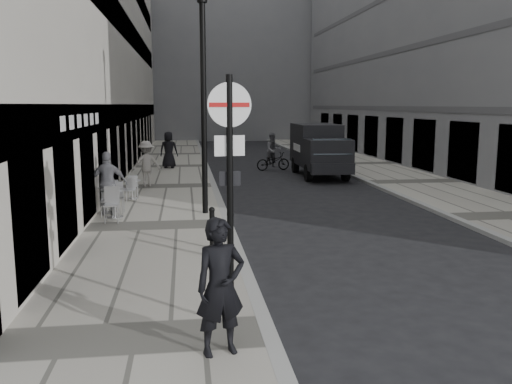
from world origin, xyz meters
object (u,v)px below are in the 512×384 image
lamppost (203,92)px  walking_man (220,287)px  sign_post (230,169)px  panel_van (319,147)px  cyclist (273,156)px

lamppost → walking_man: bearing=-91.0°
sign_post → panel_van: size_ratio=0.70×
sign_post → cyclist: sign_post is taller
lamppost → panel_van: (5.99, 9.21, -2.47)m
sign_post → cyclist: 21.27m
cyclist → walking_man: bearing=-114.4°
walking_man → lamppost: bearing=73.0°
walking_man → cyclist: size_ratio=0.94×
walking_man → cyclist: (4.30, 21.77, -0.29)m
walking_man → lamppost: (0.17, 9.94, 2.84)m
walking_man → cyclist: 22.20m
walking_man → panel_van: size_ratio=0.35×
sign_post → panel_van: bearing=65.0°
walking_man → lamppost: lamppost is taller
sign_post → lamppost: bearing=83.4°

